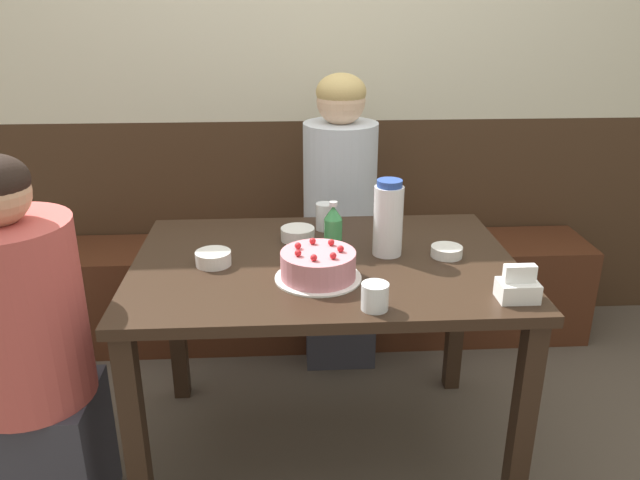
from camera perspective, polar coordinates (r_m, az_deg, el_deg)
The scene contains 15 objects.
ground_plane at distance 2.41m, azimuth 0.35°, elevation -18.50°, with size 12.00×12.00×0.00m, color #4C4238.
back_wall at distance 2.91m, azimuth -0.96°, elevation 15.62°, with size 4.80×0.04×2.50m.
bench_seat at distance 2.98m, azimuth -0.66°, elevation -4.66°, with size 2.59×0.38×0.47m.
dining_table at distance 2.05m, azimuth 0.39°, elevation -4.45°, with size 1.23×0.84×0.75m.
birthday_cake at distance 1.86m, azimuth -0.17°, elevation -2.35°, with size 0.26×0.26×0.11m.
water_pitcher at distance 2.02m, azimuth 6.25°, elevation 1.96°, with size 0.10×0.10×0.25m.
soju_bottle at distance 2.04m, azimuth 1.21°, elevation 1.01°, with size 0.06×0.06×0.18m.
napkin_holder at distance 1.82m, azimuth 17.65°, elevation -4.13°, with size 0.11×0.08×0.11m.
bowl_soup_white at distance 2.00m, azimuth -9.73°, elevation -1.65°, with size 0.11×0.11×0.04m.
bowl_rice_small at distance 2.17m, azimuth -2.05°, elevation 0.56°, with size 0.12×0.12×0.04m.
bowl_side_dish at distance 2.07m, azimuth 11.50°, elevation -1.03°, with size 0.10×0.10×0.03m.
glass_water_tall at distance 2.26m, azimuth 0.45°, elevation 2.16°, with size 0.07×0.07×0.10m.
glass_tumbler_short at distance 1.70m, azimuth 5.04°, elevation -5.16°, with size 0.08×0.08×0.07m.
person_teal_shirt at distance 2.70m, azimuth 1.79°, elevation 0.91°, with size 0.31×0.34×1.26m.
person_pale_blue_shirt at distance 2.01m, azimuth -25.18°, elevation -9.80°, with size 0.36×0.36×1.17m.
Camera 1 is at (-0.12, -1.84, 1.55)m, focal length 35.00 mm.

